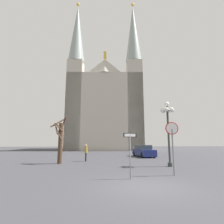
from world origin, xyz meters
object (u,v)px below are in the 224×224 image
at_px(cathedral, 105,107).
at_px(bare_tree, 60,140).
at_px(stop_sign, 172,138).
at_px(pedestrian_walking, 86,151).
at_px(one_way_arrow_sign, 130,149).
at_px(parked_car_near_navy, 144,151).
at_px(street_lamp, 168,120).

height_order(cathedral, bare_tree, cathedral).
height_order(stop_sign, pedestrian_walking, stop_sign).
height_order(one_way_arrow_sign, bare_tree, bare_tree).
bearing_deg(cathedral, parked_car_near_navy, -77.58).
bearing_deg(one_way_arrow_sign, parked_car_near_navy, 72.86).
height_order(one_way_arrow_sign, street_lamp, street_lamp).
xyz_separation_m(cathedral, stop_sign, (2.92, -32.42, -8.31)).
xyz_separation_m(one_way_arrow_sign, parked_car_near_navy, (4.13, 13.39, -0.85)).
bearing_deg(parked_car_near_navy, one_way_arrow_sign, -107.14).
height_order(stop_sign, bare_tree, bare_tree).
relative_size(street_lamp, pedestrian_walking, 3.16).
distance_m(cathedral, stop_sign, 33.59).
height_order(cathedral, parked_car_near_navy, cathedral).
height_order(cathedral, pedestrian_walking, cathedral).
bearing_deg(street_lamp, pedestrian_walking, 149.07).
bearing_deg(stop_sign, parked_car_near_navy, 83.59).
distance_m(stop_sign, pedestrian_walking, 9.77).
bearing_deg(stop_sign, pedestrian_walking, 125.99).
bearing_deg(bare_tree, street_lamp, -15.05).
xyz_separation_m(cathedral, bare_tree, (-5.02, -26.27, -8.43)).
xyz_separation_m(stop_sign, one_way_arrow_sign, (-2.71, -0.71, -0.63)).
bearing_deg(pedestrian_walking, street_lamp, -30.93).
height_order(stop_sign, street_lamp, street_lamp).
bearing_deg(street_lamp, parked_car_near_navy, 88.97).
bearing_deg(bare_tree, cathedral, 79.18).
height_order(cathedral, stop_sign, cathedral).
height_order(street_lamp, parked_car_near_navy, street_lamp).
bearing_deg(street_lamp, one_way_arrow_sign, -132.13).
bearing_deg(street_lamp, bare_tree, 164.95).
xyz_separation_m(street_lamp, parked_car_near_navy, (0.16, 9.00, -3.03)).
relative_size(stop_sign, one_way_arrow_sign, 1.29).
distance_m(street_lamp, bare_tree, 9.67).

